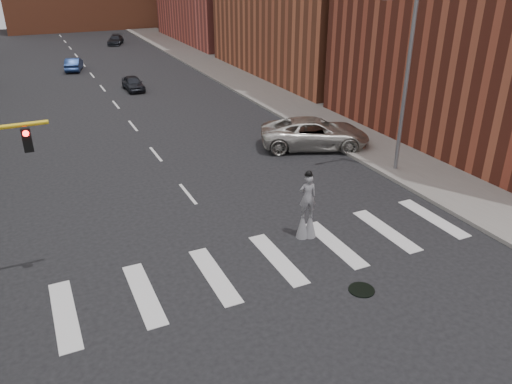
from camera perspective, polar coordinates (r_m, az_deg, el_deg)
name	(u,v)px	position (r m, az deg, el deg)	size (l,w,h in m)	color
ground_plane	(258,281)	(17.98, 0.26, -10.17)	(160.00, 160.00, 0.00)	black
sidewalk_right	(265,90)	(43.85, 1.02, 11.57)	(5.00, 90.00, 0.18)	slate
manhole	(362,290)	(17.91, 11.97, -10.89)	(0.90, 0.90, 0.04)	black
streetlight	(405,80)	(26.40, 16.65, 12.12)	(2.05, 0.20, 9.00)	slate
stilt_performer	(307,211)	(20.16, 5.84, -2.14)	(0.83, 0.60, 2.94)	#321E14
suv_crossing	(315,133)	(30.25, 6.74, 6.68)	(2.97, 6.44, 1.79)	beige
car_near	(133,83)	(45.26, -13.87, 11.96)	(1.43, 3.55, 1.21)	black
car_mid	(74,64)	(55.36, -20.10, 13.56)	(1.37, 3.93, 1.29)	navy
car_far	(116,40)	(71.38, -15.76, 16.38)	(1.64, 4.03, 1.17)	black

